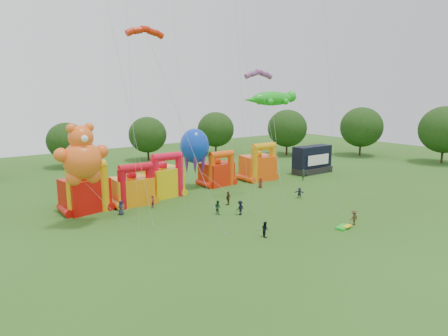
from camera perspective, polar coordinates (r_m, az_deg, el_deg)
ground at (r=40.77m, az=14.93°, el=-11.11°), size 160.00×160.00×0.00m
tree_ring at (r=38.37m, az=13.52°, el=-2.62°), size 126.16×128.29×12.07m
bouncy_castle_0 at (r=53.52m, az=-19.19°, el=-3.25°), size 5.88×5.05×6.62m
bouncy_castle_1 at (r=55.06m, az=-12.89°, el=-2.85°), size 5.30×4.37×5.80m
bouncy_castle_2 at (r=58.44m, az=-8.61°, el=-1.62°), size 5.55×4.72×6.56m
bouncy_castle_3 at (r=64.74m, az=-0.93°, el=-0.55°), size 5.31×4.50×5.74m
bouncy_castle_4 at (r=68.92m, az=4.99°, el=0.35°), size 5.93×5.07×6.53m
stage_trailer at (r=76.17m, az=12.49°, el=1.14°), size 7.98×3.17×5.13m
teddy_bear_kite at (r=46.98m, az=-18.85°, el=-0.12°), size 6.80×4.22×11.73m
gecko_kite at (r=69.95m, az=7.37°, el=4.70°), size 12.39×9.62×15.19m
octopus_kite at (r=61.89m, az=-3.51°, el=1.49°), size 4.52×8.77×9.50m
parafoil_kites at (r=44.86m, az=-7.49°, el=7.09°), size 23.55×16.42×30.67m
diamond_kites at (r=49.34m, az=-0.34°, el=12.57°), size 24.80×20.37×42.20m
folded_kite_bundle at (r=46.92m, az=16.70°, el=-8.08°), size 2.19×1.49×0.31m
spectator_0 at (r=51.09m, az=-14.50°, el=-5.50°), size 1.02×0.82×1.82m
spectator_1 at (r=53.12m, az=-10.12°, el=-4.77°), size 0.71×0.73×1.68m
spectator_2 at (r=49.73m, az=-0.89°, el=-5.63°), size 0.70×0.88×1.77m
spectator_3 at (r=49.48m, az=2.32°, el=-5.70°), size 1.24×0.81×1.80m
spectator_4 at (r=53.64m, az=0.61°, el=-4.34°), size 1.19×0.86×1.87m
spectator_5 at (r=58.16m, az=10.73°, el=-3.50°), size 1.16×1.44×1.53m
spectator_6 at (r=63.35m, az=5.23°, el=-2.14°), size 0.92×0.85×1.58m
spectator_7 at (r=69.78m, az=11.28°, el=-0.95°), size 0.80×0.83×1.92m
spectator_8 at (r=42.44m, az=5.89°, el=-8.69°), size 0.85×0.97×1.68m
spectator_9 at (r=48.15m, az=18.07°, el=-6.77°), size 1.18×0.77×1.72m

